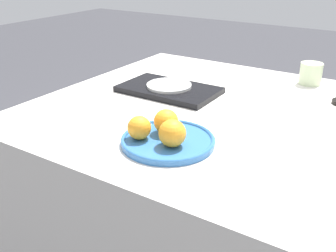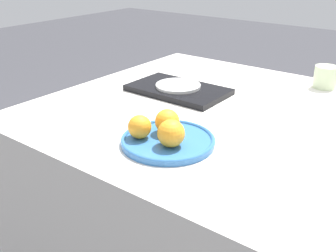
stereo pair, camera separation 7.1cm
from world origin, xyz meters
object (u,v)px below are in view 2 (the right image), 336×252
(fruit_platter, at_px, (168,140))
(side_plate, at_px, (178,86))
(cup_0, at_px, (325,77))
(serving_tray, at_px, (178,90))
(orange_0, at_px, (171,133))
(orange_1, at_px, (167,121))
(orange_2, at_px, (140,127))

(fruit_platter, distance_m, side_plate, 0.40)
(cup_0, bearing_deg, serving_tray, -136.89)
(fruit_platter, xyz_separation_m, orange_0, (0.03, -0.03, 0.04))
(side_plate, bearing_deg, fruit_platter, -57.79)
(side_plate, relative_size, cup_0, 1.95)
(side_plate, bearing_deg, serving_tray, -90.00)
(orange_1, bearing_deg, cup_0, 73.41)
(orange_0, relative_size, orange_1, 1.05)
(fruit_platter, distance_m, serving_tray, 0.40)
(orange_0, relative_size, serving_tray, 0.20)
(orange_0, distance_m, cup_0, 0.74)
(orange_2, relative_size, side_plate, 0.39)
(orange_2, xyz_separation_m, serving_tray, (-0.15, 0.37, -0.03))
(cup_0, bearing_deg, fruit_platter, -103.96)
(serving_tray, distance_m, cup_0, 0.53)
(orange_1, relative_size, side_plate, 0.42)
(fruit_platter, relative_size, side_plate, 1.56)
(orange_2, bearing_deg, side_plate, 111.79)
(orange_2, distance_m, serving_tray, 0.40)
(orange_1, bearing_deg, serving_tray, 121.35)
(fruit_platter, bearing_deg, orange_2, -150.65)
(fruit_platter, distance_m, orange_2, 0.08)
(orange_2, relative_size, cup_0, 0.76)
(orange_1, xyz_separation_m, side_plate, (-0.19, 0.31, -0.02))
(serving_tray, height_order, cup_0, cup_0)
(fruit_platter, height_order, side_plate, side_plate)
(orange_0, xyz_separation_m, orange_1, (-0.05, 0.06, -0.00))
(side_plate, xyz_separation_m, cup_0, (0.39, 0.36, 0.01))
(fruit_platter, relative_size, serving_tray, 0.72)
(orange_2, bearing_deg, serving_tray, 111.79)
(orange_1, bearing_deg, fruit_platter, -49.98)
(cup_0, bearing_deg, side_plate, -136.89)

